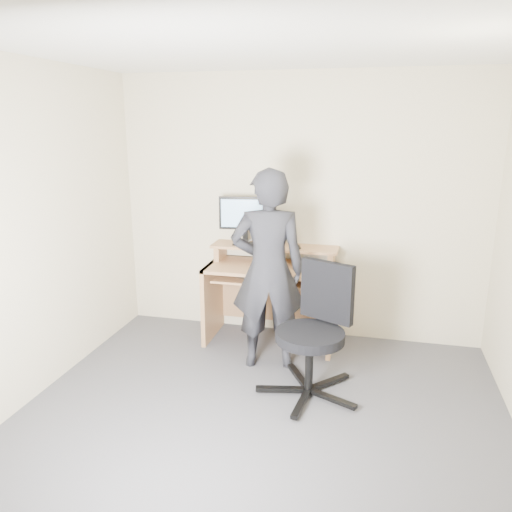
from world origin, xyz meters
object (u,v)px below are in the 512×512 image
at_px(desk, 273,284).
at_px(office_chair, 316,326).
at_px(monitor, 245,216).
at_px(person, 268,270).

bearing_deg(desk, office_chair, -60.01).
xyz_separation_m(desk, office_chair, (0.52, -0.91, -0.00)).
height_order(monitor, office_chair, monitor).
bearing_deg(office_chair, desk, 144.68).
xyz_separation_m(monitor, person, (0.36, -0.60, -0.33)).
bearing_deg(desk, monitor, 170.44).
bearing_deg(person, office_chair, 129.71).
bearing_deg(office_chair, monitor, 154.98).
height_order(desk, person, person).
distance_m(office_chair, person, 0.65).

